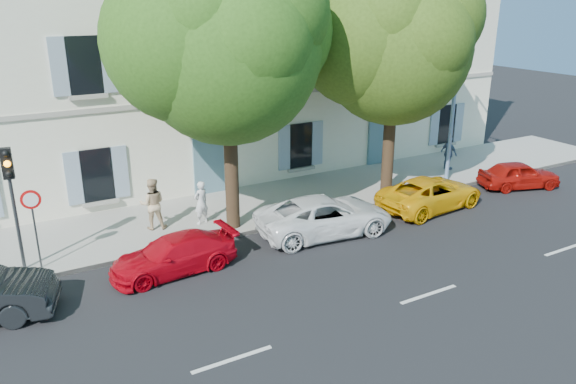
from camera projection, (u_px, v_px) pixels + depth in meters
ground at (346, 243)px, 18.95m from camera, size 90.00×90.00×0.00m
sidewalk at (282, 201)px, 22.58m from camera, size 36.00×4.50×0.15m
kerb at (310, 218)px, 20.80m from camera, size 36.00×0.16×0.16m
building at (220, 40)px, 25.32m from camera, size 28.00×7.00×12.00m
car_red_coupe at (174, 255)px, 16.79m from camera, size 3.95×1.82×1.12m
car_white_coupe at (325, 216)px, 19.46m from camera, size 5.03×2.75×1.34m
car_yellow_supercar at (431, 193)px, 21.82m from camera, size 4.67×2.49×1.25m
car_red_hatchback at (519, 175)px, 24.18m from camera, size 3.71×2.41×1.18m
tree_left at (227, 51)px, 17.91m from camera, size 6.08×6.08×9.42m
tree_right at (395, 49)px, 21.47m from camera, size 5.88×5.88×9.06m
traffic_light at (10, 183)px, 15.86m from camera, size 0.32×0.43×3.77m
road_sign at (33, 213)px, 16.30m from camera, size 0.57×0.12×2.47m
street_lamp at (459, 76)px, 23.17m from camera, size 0.25×1.72×8.13m
pedestrian_a at (201, 203)px, 19.93m from camera, size 0.66×0.53×1.58m
pedestrian_b at (152, 204)px, 19.45m from camera, size 1.06×0.94×1.83m
pedestrian_c at (449, 153)px, 26.19m from camera, size 0.43×0.93×1.56m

